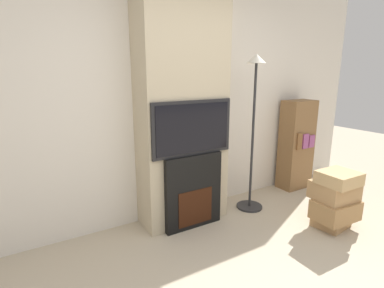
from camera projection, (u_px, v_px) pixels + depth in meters
wall_back at (172, 100)px, 3.36m from camera, size 6.00×0.06×2.70m
chimney_breast at (182, 102)px, 3.17m from camera, size 0.96×0.40×2.70m
fireplace at (192, 191)px, 3.22m from camera, size 0.66×0.15×0.82m
television at (192, 128)px, 3.06m from camera, size 0.92×0.07×0.57m
floor_lamp at (254, 118)px, 3.49m from camera, size 0.32×0.32×1.85m
box_stack at (335, 199)px, 3.22m from camera, size 0.48×0.43×0.64m
bookshelf at (296, 145)px, 4.28m from camera, size 0.46×0.30×1.27m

